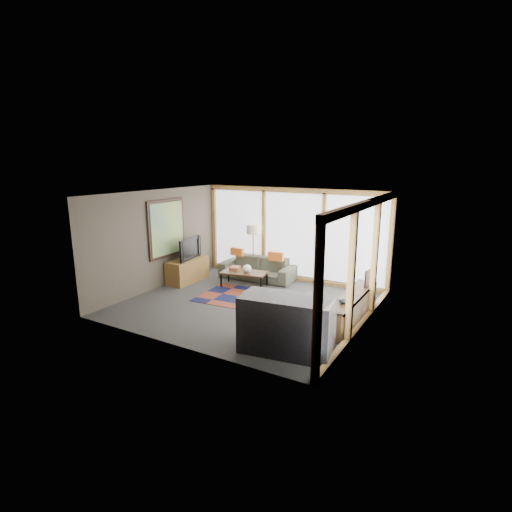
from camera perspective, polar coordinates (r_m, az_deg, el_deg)
The scene contains 17 objects.
ground at distance 9.52m, azimuth -1.22°, elevation -6.94°, with size 5.50×5.50×0.00m, color #2E2F2C.
room_envelope at distance 9.34m, azimuth 3.12°, elevation 2.47°, with size 5.52×5.02×2.62m.
rug at distance 9.92m, azimuth -0.86°, elevation -6.05°, with size 2.51×1.61×0.01m, color maroon.
sofa at distance 11.44m, azimuth 0.20°, elevation -1.77°, with size 2.14×0.84×0.63m, color #3A3C2E.
pillow_left at distance 11.64m, azimuth -2.72°, elevation 0.62°, with size 0.40×0.12×0.22m, color orange.
pillow_right at distance 11.04m, azimuth 2.85°, elevation -0.04°, with size 0.43×0.13×0.24m, color orange.
floor_lamp at distance 11.71m, azimuth -0.41°, elevation 0.84°, with size 0.38×0.38×1.52m, color black, non-canonical shape.
coffee_table at distance 10.81m, azimuth -1.71°, elevation -3.30°, with size 1.21×0.60×0.40m, color #30210F, non-canonical shape.
book_stack at distance 10.93m, azimuth -3.04°, elevation -1.76°, with size 0.24×0.30×0.10m, color #984F35.
vase at distance 10.69m, azimuth -1.29°, elevation -1.80°, with size 0.24×0.24×0.21m, color silver.
bookshelf at distance 8.69m, azimuth 13.49°, elevation -7.28°, with size 0.43×2.38×0.59m, color #30210F, non-canonical shape.
bowl_a at distance 8.05m, azimuth 12.41°, elevation -6.27°, with size 0.20×0.20×0.10m, color black.
bowl_b at distance 8.37m, azimuth 13.35°, elevation -5.62°, with size 0.16×0.16×0.08m, color black.
shelf_picture at distance 9.16m, azimuth 15.74°, elevation -3.09°, with size 0.04×0.30×0.39m, color black.
tv_console at distance 11.37m, azimuth -9.74°, elevation -2.02°, with size 0.54×1.29×0.65m, color brown.
television at distance 11.23m, azimuth -9.80°, elevation 1.08°, with size 1.05×0.14×0.60m, color black.
bar_counter at distance 7.12m, azimuth 4.39°, elevation -9.80°, with size 1.62×0.75×1.02m, color black.
Camera 1 is at (4.66, -7.61, 3.32)m, focal length 28.00 mm.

